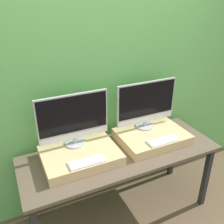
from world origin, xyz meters
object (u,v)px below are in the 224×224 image
object	(u,v)px
monitor_left	(73,119)
monitor_right	(146,104)
keyboard_left	(87,162)
keyboard_right	(163,141)

from	to	relation	value
monitor_left	monitor_right	size ratio (longest dim) A/B	1.00
monitor_left	keyboard_left	bearing A→B (deg)	-90.00
monitor_right	keyboard_right	size ratio (longest dim) A/B	2.07
monitor_left	keyboard_left	distance (m)	0.39
keyboard_right	monitor_left	bearing A→B (deg)	157.16
monitor_left	keyboard_right	xyz separation A→B (m)	(0.74, -0.31, -0.24)
monitor_left	keyboard_left	world-z (taller)	monitor_left
monitor_left	keyboard_right	bearing A→B (deg)	-22.84
keyboard_left	monitor_right	xyz separation A→B (m)	(0.74, 0.31, 0.24)
monitor_right	keyboard_left	bearing A→B (deg)	-157.16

